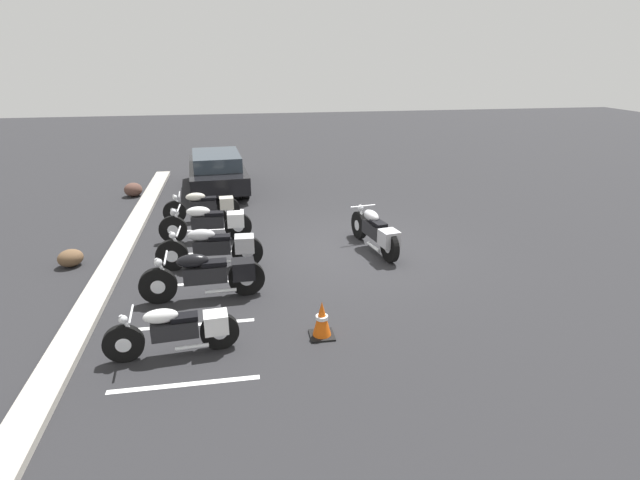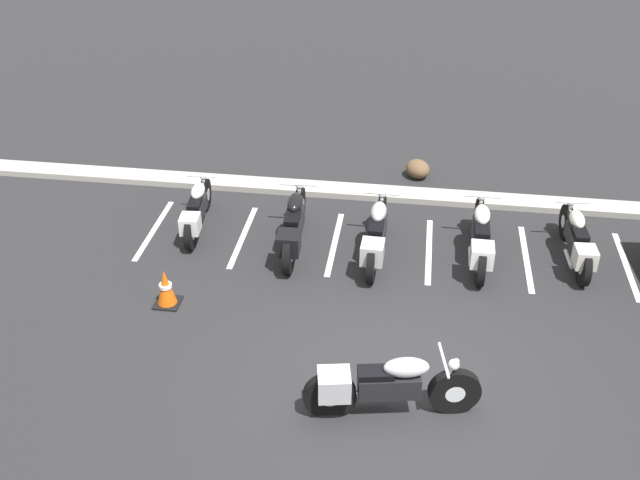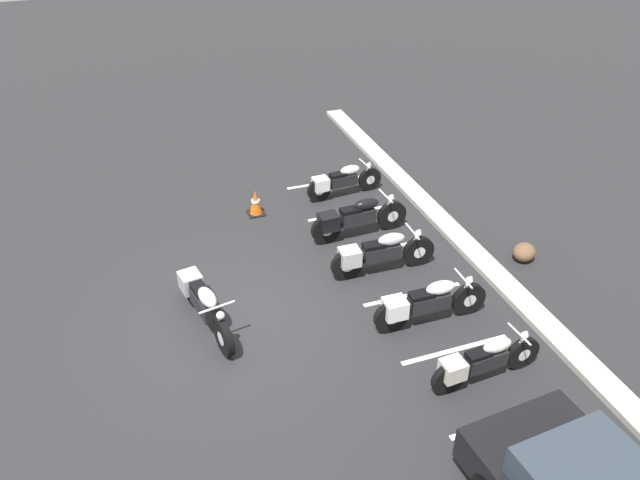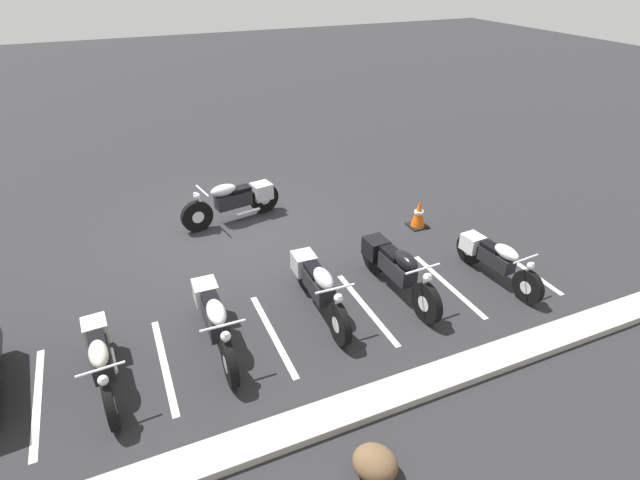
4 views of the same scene
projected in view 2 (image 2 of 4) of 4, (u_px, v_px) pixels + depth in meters
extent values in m
plane|color=#262628|center=(395.00, 390.00, 10.23)|extent=(60.00, 60.00, 0.00)
cylinder|color=black|center=(454.00, 391.00, 9.72)|extent=(0.70, 0.25, 0.69)
cylinder|color=silver|center=(454.00, 391.00, 9.72)|extent=(0.28, 0.18, 0.26)
cylinder|color=black|center=(330.00, 395.00, 9.65)|extent=(0.70, 0.25, 0.69)
cylinder|color=silver|center=(330.00, 395.00, 9.65)|extent=(0.28, 0.18, 0.26)
cube|color=black|center=(389.00, 384.00, 9.60)|extent=(0.84, 0.44, 0.31)
ellipsoid|color=#B7B7BC|center=(406.00, 367.00, 9.46)|extent=(0.63, 0.38, 0.25)
cube|color=black|center=(376.00, 373.00, 9.48)|extent=(0.50, 0.33, 0.08)
cube|color=#B7B7BC|center=(334.00, 384.00, 9.56)|extent=(0.48, 0.45, 0.36)
cylinder|color=silver|center=(447.00, 376.00, 9.57)|extent=(0.28, 0.11, 0.56)
cylinder|color=silver|center=(444.00, 360.00, 9.42)|extent=(0.16, 0.65, 0.04)
sphere|color=silver|center=(454.00, 365.00, 9.47)|extent=(0.15, 0.15, 0.15)
cylinder|color=silver|center=(367.00, 395.00, 9.88)|extent=(0.58, 0.18, 0.07)
cylinder|color=black|center=(206.00, 194.00, 14.28)|extent=(0.16, 0.61, 0.60)
cylinder|color=silver|center=(206.00, 194.00, 14.28)|extent=(0.13, 0.24, 0.23)
cylinder|color=black|center=(190.00, 233.00, 13.09)|extent=(0.16, 0.61, 0.60)
cylinder|color=silver|center=(190.00, 233.00, 13.09)|extent=(0.13, 0.24, 0.23)
cube|color=black|center=(197.00, 208.00, 13.57)|extent=(0.31, 0.71, 0.27)
ellipsoid|color=white|center=(198.00, 191.00, 13.60)|extent=(0.28, 0.53, 0.22)
cube|color=black|center=(195.00, 203.00, 13.35)|extent=(0.25, 0.42, 0.07)
cube|color=white|center=(190.00, 224.00, 13.04)|extent=(0.36, 0.39, 0.31)
cylinder|color=silver|center=(203.00, 186.00, 14.06)|extent=(0.07, 0.24, 0.49)
cylinder|color=silver|center=(202.00, 176.00, 13.89)|extent=(0.57, 0.08, 0.03)
sphere|color=silver|center=(203.00, 177.00, 14.03)|extent=(0.13, 0.13, 0.13)
cylinder|color=silver|center=(189.00, 227.00, 13.53)|extent=(0.11, 0.51, 0.06)
cylinder|color=black|center=(300.00, 206.00, 13.81)|extent=(0.16, 0.70, 0.69)
cylinder|color=silver|center=(300.00, 206.00, 13.81)|extent=(0.14, 0.27, 0.26)
cylinder|color=black|center=(288.00, 254.00, 12.45)|extent=(0.16, 0.70, 0.69)
cylinder|color=silver|center=(288.00, 254.00, 12.45)|extent=(0.14, 0.27, 0.26)
cube|color=black|center=(294.00, 223.00, 13.00)|extent=(0.33, 0.81, 0.31)
ellipsoid|color=black|center=(295.00, 203.00, 13.03)|extent=(0.30, 0.60, 0.25)
cube|color=black|center=(292.00, 218.00, 12.74)|extent=(0.27, 0.47, 0.08)
cube|color=black|center=(289.00, 243.00, 12.39)|extent=(0.39, 0.43, 0.36)
cylinder|color=silver|center=(299.00, 196.00, 13.56)|extent=(0.07, 0.28, 0.56)
cylinder|color=silver|center=(298.00, 185.00, 13.36)|extent=(0.65, 0.07, 0.04)
sphere|color=silver|center=(299.00, 185.00, 13.52)|extent=(0.15, 0.15, 0.15)
cylinder|color=silver|center=(284.00, 245.00, 12.96)|extent=(0.10, 0.58, 0.07)
cylinder|color=black|center=(381.00, 215.00, 13.56)|extent=(0.14, 0.68, 0.68)
cylinder|color=silver|center=(381.00, 215.00, 13.56)|extent=(0.14, 0.26, 0.26)
cylinder|color=black|center=(372.00, 263.00, 12.24)|extent=(0.14, 0.68, 0.68)
cylinder|color=silver|center=(372.00, 263.00, 12.24)|extent=(0.14, 0.26, 0.26)
cube|color=black|center=(377.00, 232.00, 12.77)|extent=(0.31, 0.79, 0.31)
ellipsoid|color=#B7B7BC|center=(379.00, 212.00, 12.80)|extent=(0.28, 0.58, 0.25)
cube|color=black|center=(376.00, 227.00, 12.52)|extent=(0.26, 0.46, 0.08)
cube|color=#B7B7BC|center=(372.00, 252.00, 12.18)|extent=(0.38, 0.42, 0.35)
cylinder|color=silver|center=(381.00, 205.00, 13.32)|extent=(0.07, 0.27, 0.55)
cylinder|color=silver|center=(382.00, 194.00, 13.12)|extent=(0.64, 0.05, 0.04)
sphere|color=silver|center=(382.00, 194.00, 13.28)|extent=(0.14, 0.14, 0.14)
cylinder|color=silver|center=(366.00, 254.00, 12.74)|extent=(0.09, 0.57, 0.07)
cylinder|color=black|center=(479.00, 217.00, 13.48)|extent=(0.13, 0.67, 0.67)
cylinder|color=silver|center=(479.00, 217.00, 13.48)|extent=(0.13, 0.26, 0.26)
cylinder|color=black|center=(481.00, 266.00, 12.17)|extent=(0.13, 0.67, 0.67)
cylinder|color=silver|center=(481.00, 266.00, 12.17)|extent=(0.13, 0.26, 0.26)
cube|color=black|center=(481.00, 234.00, 12.70)|extent=(0.30, 0.78, 0.31)
ellipsoid|color=white|center=(482.00, 215.00, 12.72)|extent=(0.27, 0.57, 0.24)
cube|color=black|center=(482.00, 230.00, 12.45)|extent=(0.25, 0.45, 0.08)
cube|color=white|center=(482.00, 255.00, 12.11)|extent=(0.37, 0.41, 0.35)
cylinder|color=silver|center=(480.00, 208.00, 13.24)|extent=(0.07, 0.27, 0.54)
cylinder|color=silver|center=(482.00, 197.00, 13.05)|extent=(0.63, 0.05, 0.04)
sphere|color=silver|center=(482.00, 197.00, 13.20)|extent=(0.14, 0.14, 0.14)
cylinder|color=silver|center=(470.00, 257.00, 12.67)|extent=(0.08, 0.56, 0.07)
cylinder|color=black|center=(566.00, 221.00, 13.41)|extent=(0.15, 0.63, 0.62)
cylinder|color=silver|center=(566.00, 221.00, 13.41)|extent=(0.13, 0.24, 0.24)
cylinder|color=black|center=(584.00, 267.00, 12.18)|extent=(0.15, 0.63, 0.62)
cylinder|color=silver|center=(584.00, 267.00, 12.18)|extent=(0.13, 0.24, 0.24)
cube|color=black|center=(577.00, 238.00, 12.68)|extent=(0.31, 0.73, 0.28)
ellipsoid|color=beige|center=(577.00, 219.00, 12.71)|extent=(0.28, 0.54, 0.23)
cube|color=black|center=(581.00, 233.00, 12.45)|extent=(0.25, 0.43, 0.08)
cube|color=beige|center=(585.00, 257.00, 12.13)|extent=(0.36, 0.40, 0.32)
cylinder|color=silver|center=(570.00, 213.00, 13.19)|extent=(0.07, 0.25, 0.50)
cylinder|color=silver|center=(573.00, 202.00, 13.01)|extent=(0.58, 0.07, 0.03)
sphere|color=silver|center=(571.00, 203.00, 13.15)|extent=(0.13, 0.13, 0.13)
cylinder|color=silver|center=(569.00, 259.00, 12.64)|extent=(0.10, 0.52, 0.07)
cube|color=#A8A399|center=(410.00, 195.00, 14.75)|extent=(18.00, 0.50, 0.12)
ellipsoid|color=brown|center=(418.00, 169.00, 15.43)|extent=(0.69, 0.71, 0.38)
cube|color=black|center=(168.00, 303.00, 11.87)|extent=(0.40, 0.40, 0.03)
cone|color=#EA590F|center=(166.00, 287.00, 11.71)|extent=(0.32, 0.32, 0.63)
cylinder|color=white|center=(165.00, 286.00, 11.69)|extent=(0.20, 0.20, 0.06)
cube|color=white|center=(154.00, 230.00, 13.76)|extent=(0.10, 2.10, 0.00)
cube|color=white|center=(243.00, 236.00, 13.57)|extent=(0.10, 2.10, 0.00)
cube|color=white|center=(335.00, 243.00, 13.37)|extent=(0.10, 2.10, 0.00)
cube|color=white|center=(429.00, 251.00, 13.17)|extent=(0.10, 2.10, 0.00)
cube|color=white|center=(526.00, 258.00, 12.97)|extent=(0.10, 2.10, 0.00)
cube|color=white|center=(626.00, 266.00, 12.77)|extent=(0.10, 2.10, 0.00)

